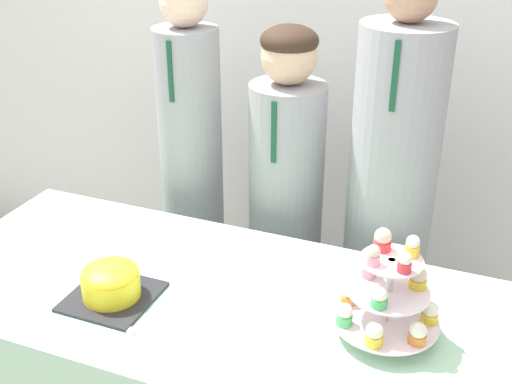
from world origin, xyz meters
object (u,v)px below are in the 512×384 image
Objects in this scene: student_0 at (193,185)px; cake_knife at (136,337)px; round_cake at (111,282)px; cupcake_stand at (388,294)px; student_1 at (285,219)px; student_2 at (388,218)px.

cake_knife is at bearing -72.11° from student_0.
round_cake is 0.82× the size of cupcake_stand.
student_1 is (-0.51, 0.64, -0.21)m from cupcake_stand.
cake_knife is at bearing -38.95° from round_cake.
student_2 reaches higher than student_1.
cupcake_stand is 0.84m from student_1.
student_0 reaches higher than student_1.
student_1 is at bearing -180.00° from student_2.
student_0 is at bearing -180.00° from student_1.
round_cake is at bearing -169.85° from cupcake_stand.
student_0 is 0.96× the size of student_2.
student_2 reaches higher than cake_knife.
round_cake reaches higher than cake_knife.
round_cake is 0.17× the size of student_1.
cupcake_stand is (0.61, 0.27, 0.13)m from cake_knife.
cake_knife is 0.19× the size of student_1.
cake_knife is 0.17× the size of student_2.
student_0 is 0.40m from student_1.
student_0 reaches higher than cupcake_stand.
student_1 reaches higher than round_cake.
student_2 reaches higher than round_cake.
cupcake_stand is at bearing -79.63° from student_2.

